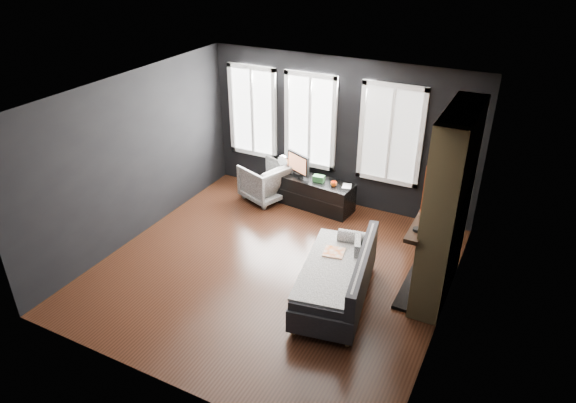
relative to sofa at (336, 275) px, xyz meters
The scene contains 18 objects.
floor 1.19m from the sofa, 168.47° to the left, with size 5.00×5.00×0.00m, color black.
ceiling 2.55m from the sofa, 168.47° to the left, with size 5.00×5.00×0.00m, color white.
wall_back 3.09m from the sofa, 111.99° to the left, with size 5.00×0.02×2.70m, color black.
wall_left 3.73m from the sofa, behind, with size 0.02×5.00×2.70m, color black.
wall_right 1.70m from the sofa, ahead, with size 0.02×5.00×2.70m, color black.
windows 3.67m from the sofa, 120.00° to the left, with size 4.00×0.16×1.76m, color white, non-canonical shape.
fireplace 1.73m from the sofa, 34.49° to the left, with size 0.70×1.62×2.70m, color #93724C, non-canonical shape.
sofa is the anchor object (origin of this frame).
stripe_pillow 0.49m from the sofa, 73.00° to the left, with size 0.08×0.34×0.34m, color gray.
armchair 3.19m from the sofa, 136.95° to the left, with size 0.76×0.71×0.78m, color white.
media_console 2.73m from the sofa, 121.68° to the left, with size 1.60×0.50×0.55m, color black, non-canonical shape.
monitor 2.91m from the sofa, 126.26° to the left, with size 0.56×0.12×0.50m, color black, non-canonical shape.
desk_fan 3.16m from the sofa, 130.64° to the left, with size 0.23×0.23×0.32m, color gray, non-canonical shape.
mug 2.43m from the sofa, 113.34° to the left, with size 0.11×0.09×0.11m, color #EB5713.
book 2.45m from the sofa, 109.64° to the left, with size 0.15×0.02×0.21m, color #C3B697.
storage_box 2.63m from the sofa, 119.17° to the left, with size 0.20×0.13×0.11m, color #2C6532.
mantel_vase 1.84m from the sofa, 53.30° to the left, with size 0.20×0.20×0.20m, color #F2A942.
mantel_clock 1.30m from the sofa, 16.11° to the left, with size 0.11×0.11×0.04m, color black.
Camera 1 is at (3.10, -5.59, 4.62)m, focal length 32.00 mm.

